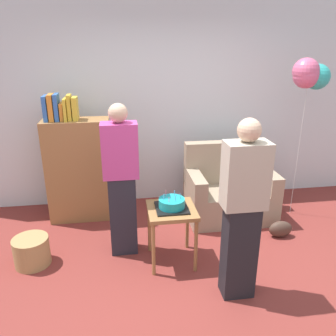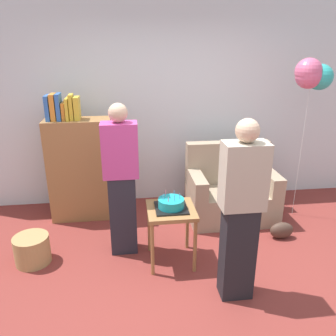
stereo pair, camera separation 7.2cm
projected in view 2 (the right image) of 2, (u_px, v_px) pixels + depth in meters
The scene contains 11 objects.
ground_plane at pixel (194, 286), 3.21m from camera, with size 8.00×8.00×0.00m, color maroon.
wall_back at pixel (167, 106), 4.65m from camera, with size 6.00×0.10×2.70m, color silver.
couch at pixel (230, 192), 4.40m from camera, with size 1.10×0.70×0.96m.
bookshelf at pixel (81, 167), 4.29m from camera, with size 0.80×0.36×1.61m.
side_table at pixel (171, 217), 3.41m from camera, with size 0.48×0.48×0.61m.
birthday_cake at pixel (171, 204), 3.36m from camera, with size 0.32×0.32×0.17m.
person_blowing_candles at pixel (121, 180), 3.49m from camera, with size 0.36×0.22×1.63m.
person_holding_cake at pixel (241, 212), 2.83m from camera, with size 0.36×0.22×1.63m.
wicker_basket at pixel (32, 250), 3.51m from camera, with size 0.36×0.36×0.30m, color #A88451.
handbag at pixel (282, 230), 3.97m from camera, with size 0.28×0.14×0.20m, color #473328.
balloon_bunch at pixel (312, 75), 3.85m from camera, with size 0.45×0.31×2.01m.
Camera 2 is at (-0.58, -2.57, 2.16)m, focal length 36.18 mm.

